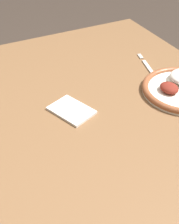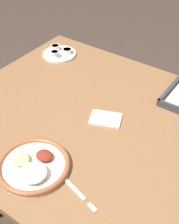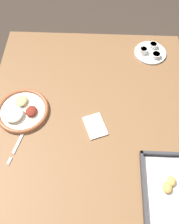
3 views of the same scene
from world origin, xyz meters
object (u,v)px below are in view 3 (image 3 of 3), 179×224
Objects in this scene: saucer_plate at (150,52)px; baking_tray at (175,195)px; fork at (18,143)px; napkin at (95,126)px; dinner_plate at (22,111)px.

baking_tray is (0.79, 0.03, -0.00)m from saucer_plate.
napkin is (-0.10, 0.34, 0.00)m from fork.
dinner_plate is at bearing -118.56° from baking_tray.
dinner_plate is 0.17m from fork.
saucer_plate reaches higher than baking_tray.
dinner_plate reaches higher than baking_tray.
fork is at bearing 3.60° from dinner_plate.
dinner_plate is 0.77m from saucer_plate.
dinner_plate is 0.77m from baking_tray.
dinner_plate is at bearing -100.39° from napkin.
baking_tray is (0.37, 0.68, -0.00)m from dinner_plate.
dinner_plate is 0.36m from napkin.
baking_tray is at bearing 87.82° from fork.
dinner_plate is 0.72× the size of baking_tray.
napkin is (-0.31, -0.33, -0.01)m from baking_tray.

